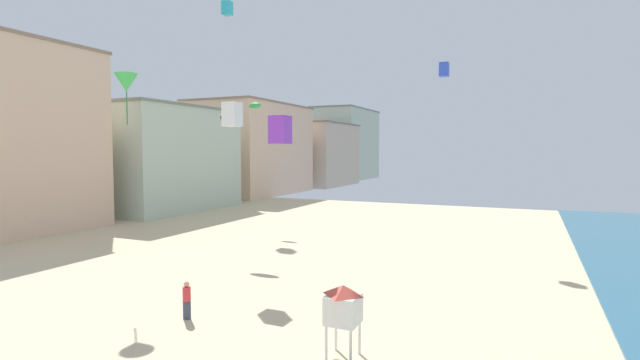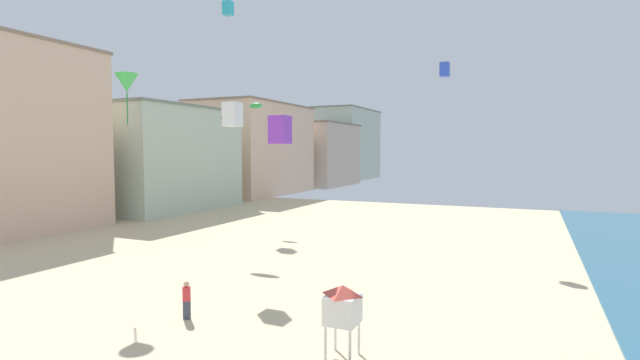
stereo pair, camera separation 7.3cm
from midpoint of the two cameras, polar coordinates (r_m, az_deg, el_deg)
boardwalk_hotel_mid at (r=61.57m, az=-19.39°, el=2.50°), size 14.31×17.90×12.49m
boardwalk_hotel_far at (r=79.59m, az=-8.03°, el=3.73°), size 12.76×21.46×14.88m
boardwalk_hotel_distant at (r=98.73m, az=-1.25°, el=3.12°), size 16.39×18.75×12.78m
boardwalk_hotel_furthest at (r=119.14m, az=3.35°, el=4.33°), size 10.73×22.27×17.52m
kite_flyer at (r=21.53m, az=-15.71°, el=-13.54°), size 0.34×0.34×1.64m
lifeguard_stand at (r=16.96m, az=2.86°, el=-14.87°), size 1.10×1.10×2.55m
kite_black_parafoil at (r=35.04m, az=-10.50°, el=7.46°), size 1.94×0.54×0.75m
kite_cyan_box at (r=54.08m, az=-11.01°, el=19.69°), size 0.92×0.92×1.44m
kite_purple_box at (r=21.42m, az=-4.75°, el=6.06°), size 0.80×0.80×1.26m
kite_white_box at (r=27.87m, az=-10.45°, el=7.80°), size 0.88×0.88×1.39m
kite_green_parafoil at (r=46.51m, az=-7.70°, el=8.88°), size 1.41×0.39×0.55m
kite_blue_box at (r=36.96m, az=14.88°, el=12.77°), size 0.66×0.66×1.04m
kite_green_delta at (r=27.79m, az=-22.24°, el=10.80°), size 1.21×1.21×2.74m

